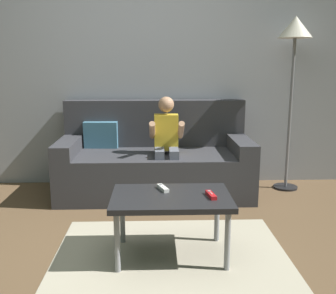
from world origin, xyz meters
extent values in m
plane|color=brown|center=(0.00, 0.00, 0.00)|extent=(9.05, 9.05, 0.00)
cube|color=#999EA8|center=(0.00, 1.85, 1.25)|extent=(4.52, 0.05, 2.50)
cube|color=#38383D|center=(0.15, 1.41, 0.21)|extent=(1.81, 0.80, 0.42)
cube|color=#38383D|center=(0.15, 1.73, 0.65)|extent=(1.81, 0.16, 0.47)
cube|color=#38383D|center=(-0.67, 1.41, 0.48)|extent=(0.18, 0.80, 0.13)
cube|color=#38383D|center=(0.96, 1.41, 0.48)|extent=(0.18, 0.80, 0.13)
cube|color=teal|center=(-0.39, 1.65, 0.55)|extent=(0.34, 0.15, 0.27)
cylinder|color=slate|center=(0.18, 1.09, 0.21)|extent=(0.07, 0.07, 0.42)
cylinder|color=slate|center=(0.31, 1.09, 0.21)|extent=(0.07, 0.07, 0.42)
cube|color=slate|center=(0.18, 1.23, 0.45)|extent=(0.08, 0.27, 0.08)
cube|color=slate|center=(0.31, 1.23, 0.45)|extent=(0.08, 0.27, 0.08)
cube|color=gold|center=(0.25, 1.37, 0.62)|extent=(0.22, 0.13, 0.34)
cylinder|color=tan|center=(0.12, 1.24, 0.66)|extent=(0.05, 0.24, 0.19)
cylinder|color=tan|center=(0.38, 1.24, 0.66)|extent=(0.05, 0.24, 0.19)
sphere|color=tan|center=(0.25, 1.37, 0.88)|extent=(0.14, 0.14, 0.14)
cube|color=#232326|center=(0.25, 0.14, 0.40)|extent=(0.77, 0.51, 0.04)
cylinder|color=gray|center=(-0.09, -0.06, 0.19)|extent=(0.04, 0.04, 0.38)
cylinder|color=gray|center=(0.58, -0.06, 0.19)|extent=(0.04, 0.04, 0.38)
cylinder|color=gray|center=(-0.09, 0.35, 0.19)|extent=(0.04, 0.04, 0.38)
cylinder|color=gray|center=(0.58, 0.35, 0.19)|extent=(0.04, 0.04, 0.38)
cube|color=#BCB299|center=(0.25, 0.14, 0.00)|extent=(1.54, 1.16, 0.01)
cube|color=red|center=(0.50, 0.11, 0.43)|extent=(0.06, 0.14, 0.02)
cylinder|color=#99999E|center=(0.49, 0.15, 0.44)|extent=(0.02, 0.02, 0.00)
cylinder|color=silver|center=(0.50, 0.11, 0.44)|extent=(0.01, 0.01, 0.00)
cylinder|color=silver|center=(0.50, 0.09, 0.44)|extent=(0.01, 0.01, 0.00)
cube|color=white|center=(0.19, 0.26, 0.43)|extent=(0.08, 0.14, 0.02)
cylinder|color=#99999E|center=(0.18, 0.30, 0.44)|extent=(0.02, 0.02, 0.00)
cylinder|color=silver|center=(0.19, 0.26, 0.44)|extent=(0.01, 0.01, 0.00)
cylinder|color=silver|center=(0.20, 0.24, 0.44)|extent=(0.01, 0.01, 0.00)
cylinder|color=black|center=(1.47, 1.55, 0.01)|extent=(0.24, 0.24, 0.02)
cylinder|color=slate|center=(1.47, 1.55, 0.75)|extent=(0.03, 0.03, 1.46)
cone|color=beige|center=(1.47, 1.55, 1.58)|extent=(0.32, 0.32, 0.20)
camera|label=1|loc=(0.14, -2.28, 1.26)|focal=42.37mm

